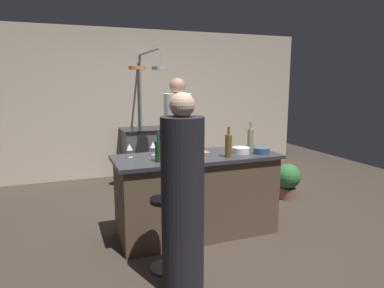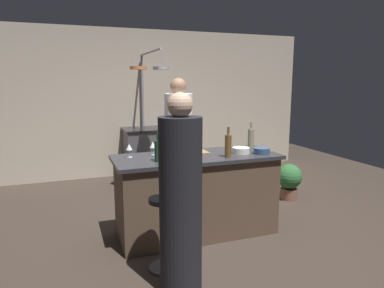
{
  "view_description": "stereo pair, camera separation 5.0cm",
  "coord_description": "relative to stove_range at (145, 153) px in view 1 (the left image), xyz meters",
  "views": [
    {
      "loc": [
        -1.37,
        -3.45,
        1.69
      ],
      "look_at": [
        0.0,
        0.15,
        1.0
      ],
      "focal_mm": 32.57,
      "sensor_mm": 36.0,
      "label": 1
    },
    {
      "loc": [
        -1.33,
        -3.46,
        1.69
      ],
      "look_at": [
        0.0,
        0.15,
        1.0
      ],
      "focal_mm": 32.57,
      "sensor_mm": 36.0,
      "label": 2
    }
  ],
  "objects": [
    {
      "name": "kitchen_island",
      "position": [
        0.0,
        -2.45,
        0.01
      ],
      "size": [
        1.8,
        0.72,
        0.9
      ],
      "color": "brown",
      "rests_on": "ground_plane"
    },
    {
      "name": "wine_bottle_dark",
      "position": [
        -0.35,
        -2.32,
        0.58
      ],
      "size": [
        0.07,
        0.07,
        0.32
      ],
      "color": "black",
      "rests_on": "kitchen_island"
    },
    {
      "name": "wine_glass_by_chef",
      "position": [
        -0.44,
        -2.26,
        0.56
      ],
      "size": [
        0.07,
        0.07,
        0.15
      ],
      "color": "silver",
      "rests_on": "kitchen_island"
    },
    {
      "name": "mixing_bowl_blue",
      "position": [
        0.71,
        -2.63,
        0.49
      ],
      "size": [
        0.18,
        0.18,
        0.07
      ],
      "primitive_type": "cylinder",
      "color": "#334C6B",
      "rests_on": "kitchen_island"
    },
    {
      "name": "cutting_board",
      "position": [
        0.0,
        -2.34,
        0.46
      ],
      "size": [
        0.32,
        0.22,
        0.02
      ],
      "primitive_type": "cube",
      "color": "#997047",
      "rests_on": "kitchen_island"
    },
    {
      "name": "chef",
      "position": [
        0.08,
        -1.58,
        0.36
      ],
      "size": [
        0.37,
        0.37,
        1.74
      ],
      "color": "white",
      "rests_on": "ground_plane"
    },
    {
      "name": "mixing_bowl_ceramic",
      "position": [
        0.5,
        -2.52,
        0.49
      ],
      "size": [
        0.19,
        0.19,
        0.07
      ],
      "primitive_type": "cylinder",
      "color": "silver",
      "rests_on": "kitchen_island"
    },
    {
      "name": "guest_left",
      "position": [
        -0.51,
        -3.42,
        0.3
      ],
      "size": [
        0.34,
        0.34,
        1.62
      ],
      "color": "black",
      "rests_on": "ground_plane"
    },
    {
      "name": "ground_plane",
      "position": [
        0.0,
        -2.45,
        -0.45
      ],
      "size": [
        9.0,
        9.0,
        0.0
      ],
      "primitive_type": "plane",
      "color": "#382D26"
    },
    {
      "name": "overhead_pot_rack",
      "position": [
        -0.06,
        -0.38,
        1.17
      ],
      "size": [
        0.59,
        1.31,
        2.17
      ],
      "color": "gray",
      "rests_on": "ground_plane"
    },
    {
      "name": "pepper_mill",
      "position": [
        -0.15,
        -2.52,
        0.56
      ],
      "size": [
        0.05,
        0.05,
        0.21
      ],
      "primitive_type": "cylinder",
      "color": "#382319",
      "rests_on": "kitchen_island"
    },
    {
      "name": "wine_bottle_white",
      "position": [
        0.77,
        -2.27,
        0.58
      ],
      "size": [
        0.07,
        0.07,
        0.31
      ],
      "color": "gray",
      "rests_on": "kitchen_island"
    },
    {
      "name": "wine_glass_near_right_guest",
      "position": [
        -0.24,
        -2.41,
        0.56
      ],
      "size": [
        0.07,
        0.07,
        0.15
      ],
      "color": "silver",
      "rests_on": "kitchen_island"
    },
    {
      "name": "potted_plant",
      "position": [
        1.67,
        -1.83,
        -0.15
      ],
      "size": [
        0.36,
        0.36,
        0.52
      ],
      "color": "brown",
      "rests_on": "ground_plane"
    },
    {
      "name": "wine_glass_near_left_guest",
      "position": [
        -0.71,
        -2.3,
        0.56
      ],
      "size": [
        0.07,
        0.07,
        0.15
      ],
      "color": "silver",
      "rests_on": "kitchen_island"
    },
    {
      "name": "wine_bottle_green",
      "position": [
        -0.47,
        -2.6,
        0.57
      ],
      "size": [
        0.07,
        0.07,
        0.3
      ],
      "color": "#193D23",
      "rests_on": "kitchen_island"
    },
    {
      "name": "wine_bottle_amber",
      "position": [
        0.28,
        -2.65,
        0.58
      ],
      "size": [
        0.07,
        0.07,
        0.33
      ],
      "color": "brown",
      "rests_on": "kitchen_island"
    },
    {
      "name": "stove_range",
      "position": [
        0.0,
        0.0,
        0.0
      ],
      "size": [
        0.8,
        0.64,
        0.89
      ],
      "color": "#47474C",
      "rests_on": "ground_plane"
    },
    {
      "name": "back_wall",
      "position": [
        0.0,
        0.4,
        0.85
      ],
      "size": [
        6.4,
        0.16,
        2.6
      ],
      "primitive_type": "cube",
      "color": "#BCAD99",
      "rests_on": "ground_plane"
    },
    {
      "name": "bar_stool_left",
      "position": [
        -0.55,
        -3.07,
        -0.07
      ],
      "size": [
        0.28,
        0.28,
        0.68
      ],
      "color": "#4C4C51",
      "rests_on": "ground_plane"
    }
  ]
}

